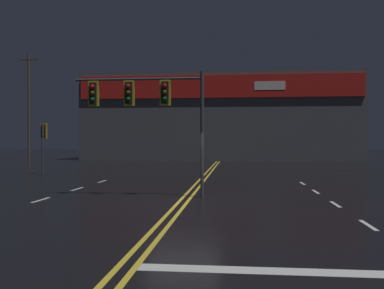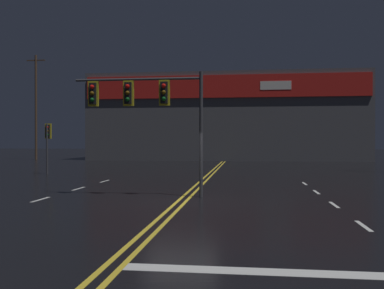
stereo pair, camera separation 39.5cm
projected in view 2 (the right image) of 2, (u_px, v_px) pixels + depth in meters
ground_plane at (181, 202)px, 15.01m from camera, size 200.00×200.00×0.00m
road_markings at (206, 210)px, 13.35m from camera, size 15.49×60.00×0.01m
traffic_signal_median at (144, 100)px, 16.57m from camera, size 5.05×0.36×4.80m
traffic_signal_corner_northwest at (48, 137)px, 27.75m from camera, size 0.42×0.36×3.29m
building_backdrop at (226, 118)px, 50.43m from camera, size 30.83×10.23×9.66m
utility_pole_row at (208, 108)px, 46.59m from camera, size 45.21×0.26×12.01m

